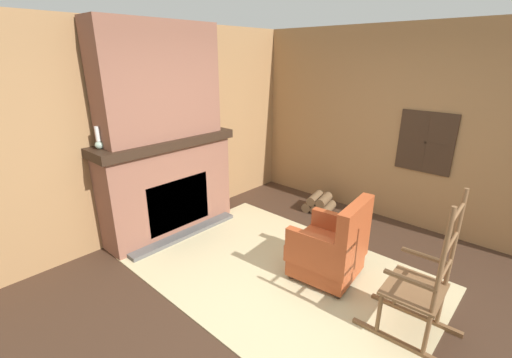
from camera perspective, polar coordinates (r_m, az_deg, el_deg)
ground_plane at (r=3.59m, az=7.30°, el=-19.36°), size 14.00×14.00×0.00m
wood_panel_wall_left at (r=4.68m, az=-16.78°, el=7.60°), size 0.06×5.35×2.67m
wood_panel_wall_back at (r=5.06m, az=24.29°, el=7.53°), size 5.35×0.09×2.67m
fireplace_hearth at (r=4.65m, az=-14.25°, el=-1.14°), size 0.65×1.85×1.29m
chimney_breast at (r=4.38m, az=-15.86°, el=15.34°), size 0.39×1.54×1.36m
area_rug at (r=3.93m, az=3.92°, el=-15.27°), size 3.19×2.18×0.01m
armchair at (r=3.75m, az=12.34°, el=-11.41°), size 0.73×0.73×0.93m
rocking_chair at (r=3.26m, az=25.59°, el=-16.44°), size 0.82×0.53×1.32m
firewood_stack at (r=5.36m, az=10.47°, el=-4.03°), size 0.50×0.45×0.26m
oil_lamp_vase at (r=4.14m, az=-24.74°, el=5.77°), size 0.10×0.10×0.25m
storage_case at (r=4.59m, az=-13.51°, el=8.03°), size 0.17×0.24×0.14m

